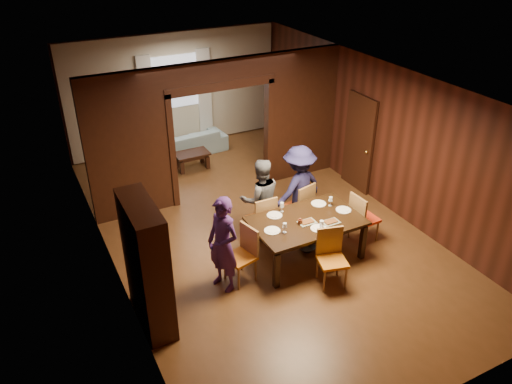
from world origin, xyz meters
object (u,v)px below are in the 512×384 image
chair_far_l (261,218)px  chair_right (365,217)px  chair_left (240,256)px  person_grey (260,199)px  coffee_table (192,160)px  chair_near (332,259)px  hutch (147,265)px  chair_far_r (298,205)px  sofa (186,143)px  person_navy (299,188)px  person_purple (223,245)px  dining_table (305,238)px

chair_far_l → chair_right: bearing=153.7°
chair_left → chair_right: size_ratio=1.00×
person_grey → chair_left: person_grey is taller
coffee_table → chair_near: (0.50, -5.04, 0.28)m
chair_far_l → hutch: bearing=24.8°
chair_right → chair_far_r: size_ratio=1.00×
coffee_table → hutch: bearing=-117.5°
sofa → chair_left: 5.21m
person_navy → chair_right: person_navy is taller
chair_left → person_navy: bearing=106.2°
person_navy → chair_far_r: (-0.00, -0.03, -0.35)m
chair_right → chair_far_r: bearing=39.5°
chair_far_l → chair_near: 1.69m
person_grey → chair_right: 1.94m
person_grey → person_navy: (0.80, -0.03, 0.05)m
person_navy → chair_left: (-1.69, -0.98, -0.35)m
sofa → chair_near: size_ratio=2.07×
coffee_table → person_purple: bearing=-104.1°
chair_near → sofa: bearing=108.2°
coffee_table → chair_far_l: 3.42m
dining_table → chair_left: chair_left is taller
sofa → chair_far_l: chair_far_l is taller
chair_left → coffee_table: bearing=155.8°
person_grey → sofa: size_ratio=0.79×
person_navy → coffee_table: (-0.91, 3.30, -0.64)m
sofa → chair_right: (1.59, -5.10, 0.19)m
person_grey → chair_left: size_ratio=1.63×
dining_table → coffee_table: dining_table is taller
person_grey → chair_right: bearing=160.2°
coffee_table → sofa: bearing=78.7°
person_purple → chair_far_r: (1.99, 0.97, -0.33)m
dining_table → hutch: bearing=-174.0°
person_navy → sofa: (-0.74, 4.14, -0.55)m
coffee_table → chair_far_r: bearing=-74.7°
person_navy → dining_table: 1.09m
person_grey → coffee_table: size_ratio=1.98×
person_purple → person_navy: 2.23m
chair_near → coffee_table: bearing=110.7°
dining_table → coffee_table: bearing=97.0°
chair_near → hutch: hutch is taller
chair_far_l → hutch: 2.69m
chair_near → chair_right: bearing=47.0°
chair_far_r → hutch: (-3.25, -1.18, 0.52)m
person_grey → chair_near: size_ratio=1.63×
chair_near → chair_far_l: bearing=120.1°
person_purple → sofa: size_ratio=0.81×
chair_far_l → hutch: size_ratio=0.48×
chair_near → hutch: size_ratio=0.48×
coffee_table → chair_far_r: size_ratio=0.82×
chair_right → coffee_table: bearing=19.4°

